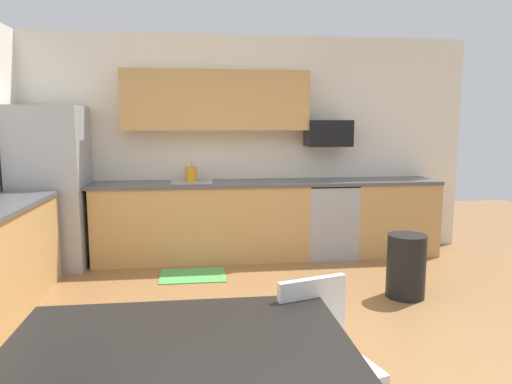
{
  "coord_description": "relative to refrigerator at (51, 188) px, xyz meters",
  "views": [
    {
      "loc": [
        -0.54,
        -3.3,
        1.63
      ],
      "look_at": [
        0.0,
        1.0,
        1.0
      ],
      "focal_mm": 33.13,
      "sensor_mm": 36.0,
      "label": 1
    }
  ],
  "objects": [
    {
      "name": "cabinet_run_back_right",
      "position": [
        4.07,
        0.08,
        -0.46
      ],
      "size": [
        1.03,
        0.6,
        0.9
      ],
      "primitive_type": "cube",
      "color": "tan",
      "rests_on": "ground"
    },
    {
      "name": "ground_plane",
      "position": [
        2.18,
        -2.22,
        -0.91
      ],
      "size": [
        12.0,
        12.0,
        0.0
      ],
      "primitive_type": "plane",
      "color": "olive"
    },
    {
      "name": "refrigerator",
      "position": [
        0.0,
        0.0,
        0.0
      ],
      "size": [
        0.76,
        0.7,
        1.82
      ],
      "primitive_type": "cube",
      "color": "#9EA0A5",
      "rests_on": "ground"
    },
    {
      "name": "wall_back",
      "position": [
        2.18,
        0.43,
        0.44
      ],
      "size": [
        5.8,
        0.1,
        2.7
      ],
      "primitive_type": "cube",
      "color": "silver",
      "rests_on": "ground"
    },
    {
      "name": "cabinet_run_back",
      "position": [
        1.69,
        0.08,
        -0.46
      ],
      "size": [
        2.52,
        0.6,
        0.9
      ],
      "primitive_type": "cube",
      "color": "tan",
      "rests_on": "ground"
    },
    {
      "name": "oven_range",
      "position": [
        3.25,
        0.08,
        -0.46
      ],
      "size": [
        0.6,
        0.6,
        0.91
      ],
      "color": "#999BA0",
      "rests_on": "ground"
    },
    {
      "name": "dining_table",
      "position": [
        1.56,
        -3.68,
        -0.22
      ],
      "size": [
        1.4,
        0.9,
        0.75
      ],
      "color": "black",
      "rests_on": "ground"
    },
    {
      "name": "chair_near_table",
      "position": [
        2.24,
        -3.37,
        -0.41
      ],
      "size": [
        0.5,
        0.5,
        0.85
      ],
      "color": "white",
      "rests_on": "ground"
    },
    {
      "name": "sink_basin",
      "position": [
        1.58,
        0.08,
        -0.03
      ],
      "size": [
        0.48,
        0.4,
        0.14
      ],
      "primitive_type": "cube",
      "color": "#A5A8AD",
      "rests_on": "countertop_back"
    },
    {
      "name": "floor_mat",
      "position": [
        1.57,
        -0.57,
        -0.91
      ],
      "size": [
        0.7,
        0.5,
        0.01
      ],
      "primitive_type": "cube",
      "color": "#4CA54C",
      "rests_on": "ground"
    },
    {
      "name": "microwave",
      "position": [
        3.25,
        0.18,
        0.6
      ],
      "size": [
        0.54,
        0.36,
        0.32
      ],
      "primitive_type": "cube",
      "color": "black"
    },
    {
      "name": "countertop_back",
      "position": [
        2.18,
        0.08,
        0.01
      ],
      "size": [
        4.8,
        0.64,
        0.04
      ],
      "primitive_type": "cube",
      "color": "#4C4C51",
      "rests_on": "cabinet_run_back"
    },
    {
      "name": "kettle",
      "position": [
        1.57,
        0.13,
        0.11
      ],
      "size": [
        0.14,
        0.14,
        0.2
      ],
      "primitive_type": "cylinder",
      "color": "orange",
      "rests_on": "countertop_back"
    },
    {
      "name": "upper_cabinets_back",
      "position": [
        1.88,
        0.21,
        0.99
      ],
      "size": [
        2.2,
        0.34,
        0.7
      ],
      "primitive_type": "cube",
      "color": "tan"
    },
    {
      "name": "sink_faucet",
      "position": [
        1.58,
        0.26,
        0.13
      ],
      "size": [
        0.02,
        0.02,
        0.24
      ],
      "primitive_type": "cylinder",
      "color": "#B2B5BA",
      "rests_on": "countertop_back"
    },
    {
      "name": "trash_bin",
      "position": [
        3.58,
        -1.43,
        -0.61
      ],
      "size": [
        0.36,
        0.36,
        0.6
      ],
      "primitive_type": "cylinder",
      "color": "black",
      "rests_on": "ground"
    }
  ]
}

